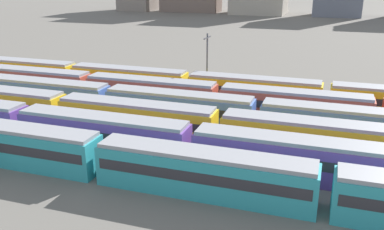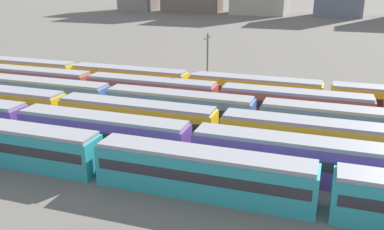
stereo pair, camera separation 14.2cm
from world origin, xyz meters
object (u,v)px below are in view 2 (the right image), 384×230
Objects in this scene: train_track_0 at (325,191)px; train_track_5 at (326,97)px; train_track_4 at (379,113)px; catenary_pole_1 at (207,60)px; train_track_1 at (103,133)px; train_track_3 at (179,107)px; train_track_2 at (219,128)px.

train_track_0 is 26.01m from train_track_5.
train_track_5 is at bearing 91.76° from train_track_0.
train_track_5 is (-5.90, 5.20, 0.00)m from train_track_4.
catenary_pole_1 reaches higher than train_track_5.
train_track_4 is (26.73, 15.60, 0.00)m from train_track_1.
train_track_0 is 1.00× the size of train_track_5.
train_track_3 is (-17.32, 15.60, -0.00)m from train_track_0.
train_track_4 is at bearing 76.21° from train_track_0.
train_track_0 is at bearing -103.79° from train_track_4.
catenary_pole_1 is (-17.03, 3.05, 3.08)m from train_track_5.
train_track_0 is 22.24m from train_track_1.
train_track_3 is 0.50× the size of train_track_5.
catenary_pole_1 reaches higher than train_track_0.
catenary_pole_1 reaches higher than train_track_2.
train_track_4 is (16.04, 10.40, 0.00)m from train_track_2.
train_track_3 is 13.81m from catenary_pole_1.
train_track_1 is at bearing -149.73° from train_track_4.
train_track_0 is at bearing -88.24° from train_track_5.
train_track_5 is at bearing 56.99° from train_track_2.
train_track_0 is 12.64× the size of catenary_pole_1.
train_track_0 and train_track_4 have the same top height.
train_track_0 is 1.51× the size of train_track_2.
train_track_1 and train_track_5 have the same top height.
train_track_2 is 18.60m from train_track_5.
train_track_1 is 30.95m from train_track_4.
train_track_1 is 24.35m from catenary_pole_1.
train_track_3 is 6.27× the size of catenary_pole_1.
catenary_pole_1 is at bearing 80.97° from train_track_1.
catenary_pole_1 is at bearing 110.29° from train_track_2.
train_track_4 is at bearing -41.37° from train_track_5.
train_track_1 and train_track_2 have the same top height.
train_track_0 is 2.02× the size of train_track_3.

